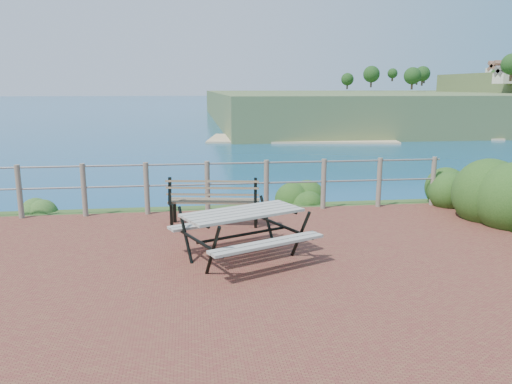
# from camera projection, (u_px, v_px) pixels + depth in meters

# --- Properties ---
(ground) EXTENTS (10.00, 7.00, 0.12)m
(ground) POSITION_uv_depth(u_px,v_px,m) (217.00, 277.00, 6.46)
(ground) COLOR brown
(ground) RESTS_ON ground
(ocean) EXTENTS (1200.00, 1200.00, 0.00)m
(ocean) POSITION_uv_depth(u_px,v_px,m) (190.00, 93.00, 200.46)
(ocean) COLOR #155D81
(ocean) RESTS_ON ground
(safety_railing) EXTENTS (9.40, 0.10, 1.00)m
(safety_railing) POSITION_uv_depth(u_px,v_px,m) (207.00, 184.00, 9.59)
(safety_railing) COLOR #6B5B4C
(safety_railing) RESTS_ON ground
(picnic_table) EXTENTS (1.78, 1.33, 0.70)m
(picnic_table) POSITION_uv_depth(u_px,v_px,m) (243.00, 230.00, 6.98)
(picnic_table) COLOR gray
(picnic_table) RESTS_ON ground
(park_bench) EXTENTS (1.62, 0.65, 0.89)m
(park_bench) POSITION_uv_depth(u_px,v_px,m) (214.00, 193.00, 8.69)
(park_bench) COLOR brown
(park_bench) RESTS_ON ground
(shrub_right_front) EXTENTS (1.33, 1.33, 1.89)m
(shrub_right_front) POSITION_uv_depth(u_px,v_px,m) (509.00, 223.00, 8.99)
(shrub_right_front) COLOR #173D13
(shrub_right_front) RESTS_ON ground
(shrub_right_edge) EXTENTS (1.04, 1.04, 1.49)m
(shrub_right_edge) POSITION_uv_depth(u_px,v_px,m) (443.00, 204.00, 10.49)
(shrub_right_edge) COLOR #173D13
(shrub_right_edge) RESTS_ON ground
(shrub_lip_west) EXTENTS (0.68, 0.68, 0.39)m
(shrub_lip_west) POSITION_uv_depth(u_px,v_px,m) (39.00, 212.00, 9.81)
(shrub_lip_west) COLOR #224A1B
(shrub_lip_west) RESTS_ON ground
(shrub_lip_east) EXTENTS (0.83, 0.83, 0.59)m
(shrub_lip_east) POSITION_uv_depth(u_px,v_px,m) (304.00, 201.00, 10.78)
(shrub_lip_east) COLOR #173D13
(shrub_lip_east) RESTS_ON ground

